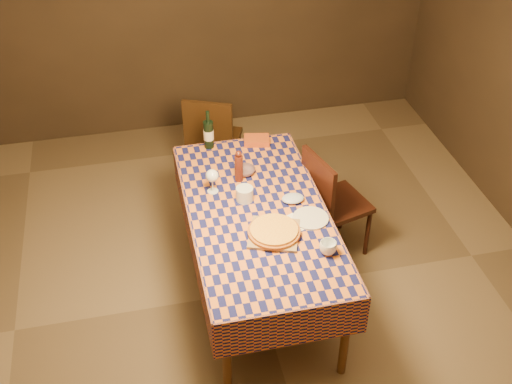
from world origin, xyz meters
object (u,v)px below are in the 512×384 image
Objects in this scene: pizza at (274,231)px; chair_far at (212,137)px; wine_bottle at (209,134)px; chair_right at (329,199)px; bowl at (245,171)px; white_plate at (311,218)px; cutting_board at (274,234)px; dining_table at (258,220)px.

chair_far is at bearing 95.13° from pizza.
wine_bottle is 0.64m from chair_far.
chair_right is (0.73, -1.05, 0.00)m from chair_far.
pizza is 0.71m from bowl.
bowl reaches higher than white_plate.
dining_table is at bearing 101.15° from cutting_board.
chair_right reaches higher than dining_table.
chair_right is (0.82, -0.54, -0.37)m from wine_bottle.
pizza is at bearing -86.44° from bowl.
dining_table is 1.98× the size of chair_right.
pizza is 1.11× the size of wine_bottle.
pizza is at bearing -159.59° from white_plate.
cutting_board is 0.71m from bowl.
dining_table is 0.37m from white_plate.
dining_table is 5.84× the size of cutting_board.
pizza is at bearing -77.74° from wine_bottle.
dining_table is at bearing -86.02° from chair_far.
dining_table is 0.73m from chair_right.
chair_far is (-0.42, 1.53, -0.25)m from white_plate.
pizza is 0.86m from chair_right.
chair_right is at bearing 57.54° from white_plate.
bowl is 0.62× the size of white_plate.
cutting_board is at bearing -86.44° from bowl.
wine_bottle reaches higher than white_plate.
bowl is 0.16× the size of chair_far.
bowl is at bearing 118.08° from white_plate.
bowl is at bearing 89.12° from dining_table.
wine_bottle is 1.05m from chair_right.
cutting_board is 1.66m from chair_far.
pizza is at bearing -84.87° from chair_far.
white_plate is at bearing 20.41° from cutting_board.
cutting_board is 1.15m from wine_bottle.
cutting_board is at bearing -77.74° from wine_bottle.
wine_bottle is at bearing 102.26° from pizza.
pizza is 1.15m from wine_bottle.
white_plate is at bearing -74.47° from chair_far.
dining_table is 5.25× the size of pizza.
wine_bottle reaches higher than chair_right.
cutting_board is 1.30× the size of white_plate.
bowl reaches higher than cutting_board.
chair_far and chair_right have the same top height.
dining_table is at bearing -77.41° from wine_bottle.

